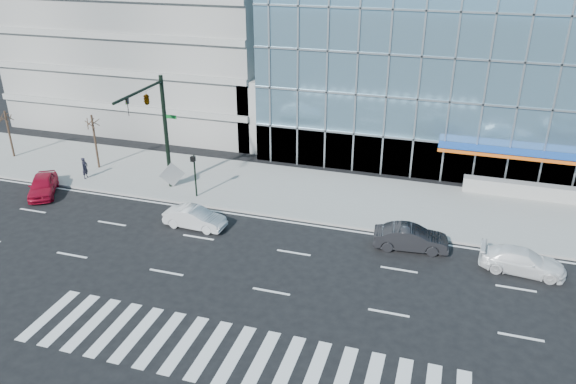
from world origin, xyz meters
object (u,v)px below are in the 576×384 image
object	(u,v)px
white_suv	(522,261)
tilted_panel	(172,175)
street_tree_far	(6,117)
traffic_signal	(153,110)
red_sedan	(43,185)
street_tree_near	(92,122)
white_sedan	(195,218)
ped_signal_post	(194,170)
pedestrian	(85,168)
dark_sedan	(411,238)

from	to	relation	value
white_suv	tilted_panel	bearing A→B (deg)	83.65
street_tree_far	tilted_panel	size ratio (longest dim) A/B	2.98
traffic_signal	red_sedan	world-z (taller)	traffic_signal
street_tree_near	white_sedan	bearing A→B (deg)	-29.45
ped_signal_post	street_tree_far	world-z (taller)	street_tree_far
red_sedan	pedestrian	distance (m)	3.32
tilted_panel	ped_signal_post	bearing A→B (deg)	-56.88
traffic_signal	red_sedan	distance (m)	9.92
street_tree_far	white_suv	size ratio (longest dim) A/B	0.87
dark_sedan	tilted_panel	bearing A→B (deg)	72.28
pedestrian	tilted_panel	xyz separation A→B (m)	(6.87, 0.53, 0.12)
white_sedan	tilted_panel	world-z (taller)	tilted_panel
street_tree_far	tilted_panel	xyz separation A→B (m)	(15.19, -1.55, -2.38)
pedestrian	tilted_panel	bearing A→B (deg)	-85.69
white_sedan	red_sedan	world-z (taller)	red_sedan
street_tree_near	pedestrian	distance (m)	3.53
ped_signal_post	white_sedan	world-z (taller)	ped_signal_post
street_tree_far	pedestrian	size ratio (longest dim) A/B	2.43
street_tree_near	red_sedan	xyz separation A→B (m)	(-0.99, -5.11, -3.08)
white_sedan	traffic_signal	bearing A→B (deg)	53.85
white_suv	red_sedan	xyz separation A→B (m)	(-31.31, 0.59, 0.05)
traffic_signal	street_tree_near	bearing A→B (deg)	157.29
ped_signal_post	street_tree_far	bearing A→B (deg)	171.69
red_sedan	tilted_panel	xyz separation A→B (m)	(8.18, 3.57, 0.37)
white_sedan	red_sedan	xyz separation A→B (m)	(-12.24, 1.24, 0.05)
traffic_signal	white_suv	distance (m)	24.12
dark_sedan	pedestrian	bearing A→B (deg)	76.78
street_tree_far	pedestrian	xyz separation A→B (m)	(8.32, -2.08, -2.50)
ped_signal_post	tilted_panel	xyz separation A→B (m)	(-2.31, 1.01, -1.07)
pedestrian	traffic_signal	bearing A→B (deg)	-97.38
ped_signal_post	pedestrian	distance (m)	9.27
traffic_signal	dark_sedan	world-z (taller)	traffic_signal
tilted_panel	traffic_signal	bearing A→B (deg)	-130.99
tilted_panel	white_suv	bearing A→B (deg)	-43.44
red_sedan	ped_signal_post	bearing A→B (deg)	-16.35
tilted_panel	street_tree_far	bearing A→B (deg)	140.92
traffic_signal	street_tree_near	world-z (taller)	traffic_signal
ped_signal_post	dark_sedan	xyz separation A→B (m)	(14.82, -2.50, -1.44)
traffic_signal	dark_sedan	xyz separation A→B (m)	(17.32, -2.13, -5.46)
traffic_signal	white_sedan	world-z (taller)	traffic_signal
traffic_signal	tilted_panel	distance (m)	5.28
street_tree_near	white_sedan	world-z (taller)	street_tree_near
dark_sedan	tilted_panel	xyz separation A→B (m)	(-17.13, 3.51, 0.37)
white_suv	red_sedan	bearing A→B (deg)	92.76
street_tree_near	pedestrian	world-z (taller)	street_tree_near
red_sedan	street_tree_far	bearing A→B (deg)	113.85
dark_sedan	white_suv	bearing A→B (deg)	-102.26
white_sedan	pedestrian	size ratio (longest dim) A/B	2.45
street_tree_far	white_sedan	bearing A→B (deg)	-18.27
traffic_signal	street_tree_far	xyz separation A→B (m)	(-15.00, 2.93, -2.72)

